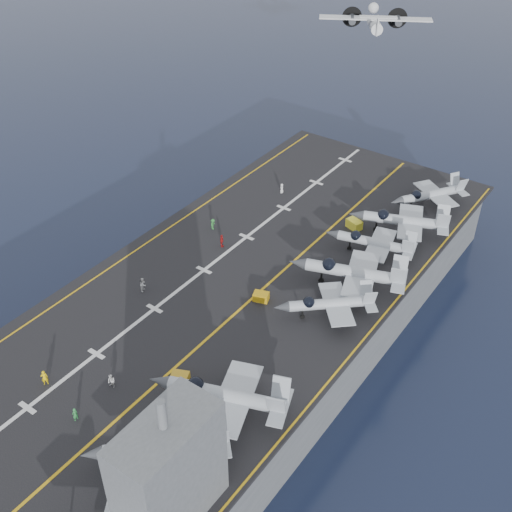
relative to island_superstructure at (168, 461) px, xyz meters
The scene contains 26 objects.
ground 38.02m from the island_superstructure, 116.57° to the left, with size 500.00×500.00×0.00m, color #142135.
hull 35.94m from the island_superstructure, 116.57° to the left, with size 36.00×90.00×10.00m, color #56595E.
flight_deck 34.41m from the island_superstructure, 116.57° to the left, with size 38.00×92.00×0.40m, color black.
foul_line 33.17m from the island_superstructure, 111.80° to the left, with size 0.35×90.00×0.02m, color gold.
landing_centerline 37.38m from the island_superstructure, 124.99° to the left, with size 0.50×90.00×0.02m, color silver.
deck_edge_port 44.50m from the island_superstructure, 136.85° to the left, with size 0.25×90.00×0.02m, color gold.
deck_edge_stbd 31.12m from the island_superstructure, 83.35° to the left, with size 0.25×90.00×0.02m, color gold.
island_superstructure is the anchor object (origin of this frame).
fighter_jet_1 7.61m from the island_superstructure, 137.91° to the left, with size 16.97×16.92×4.99m, color gray, non-canonical shape.
fighter_jet_2 13.44m from the island_superstructure, 104.68° to the left, with size 17.98×14.91×5.35m, color gray, non-canonical shape.
fighter_jet_4 32.33m from the island_superstructure, 93.58° to the left, with size 15.10×14.79×4.41m, color gray, non-canonical shape.
fighter_jet_5 38.96m from the island_superstructure, 93.52° to the left, with size 18.10×14.90×5.40m, color #91979F, non-canonical shape.
fighter_jet_6 47.29m from the island_superstructure, 94.29° to the left, with size 14.53×11.32×4.48m, color gray, non-canonical shape.
fighter_jet_7 54.49m from the island_superstructure, 92.54° to the left, with size 17.16×14.49×5.06m, color gray, non-canonical shape.
fighter_jet_8 64.36m from the island_superstructure, 92.12° to the left, with size 14.40×15.53×4.49m, color #9EA6B0, non-canonical shape.
tow_cart_a 17.51m from the island_superstructure, 128.89° to the left, with size 2.31×1.96×1.18m, color gold, non-canonical shape.
tow_cart_b 32.04m from the island_superstructure, 110.32° to the left, with size 2.27×1.84×1.18m, color #C89710, non-canonical shape.
tow_cart_c 52.67m from the island_superstructure, 100.13° to the left, with size 2.65×2.14×1.38m, color yellow, non-canonical shape.
crew_1 23.28m from the island_superstructure, behind, with size 1.37×1.47×2.03m, color yellow.
crew_2 33.70m from the island_superstructure, 138.38° to the left, with size 1.20×1.42×2.01m, color silver.
crew_3 47.37m from the island_superstructure, 124.21° to the left, with size 0.94×1.19×1.75m, color #2B8133.
crew_4 42.85m from the island_superstructure, 122.01° to the left, with size 1.23×1.44×2.03m, color #B21919.
crew_5 59.23m from the island_superstructure, 113.96° to the left, with size 0.87×1.12×1.67m, color white.
crew_6 16.95m from the island_superstructure, behind, with size 0.73×1.07×1.74m, color #2D8A40.
crew_7 18.60m from the island_superstructure, 154.62° to the left, with size 1.12×0.76×1.85m, color silver.
transport_plane 96.13m from the island_superstructure, 107.10° to the left, with size 25.58×23.05×5.01m, color silver, non-canonical shape.
Camera 1 is at (40.79, -53.18, 64.28)m, focal length 45.00 mm.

